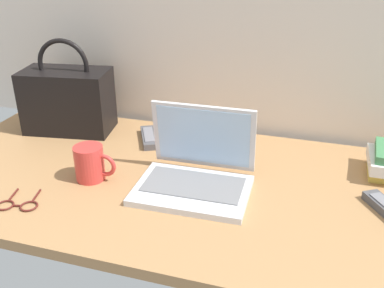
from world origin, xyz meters
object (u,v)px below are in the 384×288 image
(remote_control_near, at_px, (149,137))
(eyeglasses, at_px, (18,205))
(laptop, at_px, (196,171))
(coffee_mug, at_px, (90,163))
(handbag, at_px, (68,99))

(remote_control_near, bearing_deg, eyeglasses, -110.66)
(remote_control_near, relative_size, eyeglasses, 1.34)
(laptop, xyz_separation_m, coffee_mug, (-0.30, -0.05, 0.01))
(laptop, relative_size, remote_control_near, 1.93)
(coffee_mug, bearing_deg, remote_control_near, 78.12)
(laptop, distance_m, coffee_mug, 0.30)
(coffee_mug, xyz_separation_m, remote_control_near, (0.06, 0.29, -0.04))
(laptop, height_order, eyeglasses, laptop)
(laptop, bearing_deg, eyeglasses, -150.59)
(laptop, height_order, handbag, handbag)
(laptop, relative_size, handbag, 0.95)
(remote_control_near, height_order, handbag, handbag)
(remote_control_near, relative_size, handbag, 0.49)
(eyeglasses, xyz_separation_m, handbag, (-0.13, 0.48, 0.11))
(laptop, bearing_deg, remote_control_near, 135.24)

